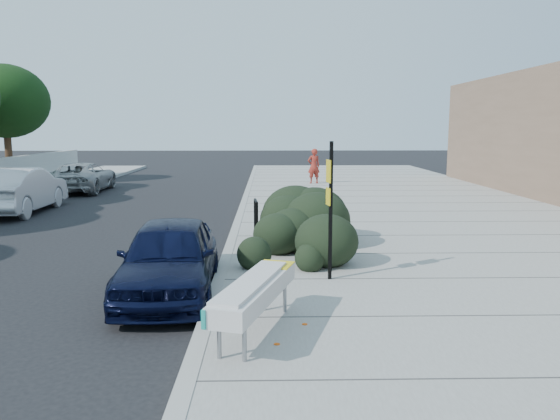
{
  "coord_description": "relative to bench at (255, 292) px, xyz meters",
  "views": [
    {
      "loc": [
        0.89,
        -9.57,
        2.87
      ],
      "look_at": [
        1.17,
        2.76,
        1.0
      ],
      "focal_mm": 35.0,
      "sensor_mm": 36.0,
      "label": 1
    }
  ],
  "objects": [
    {
      "name": "ground",
      "position": [
        -0.72,
        2.59,
        -0.72
      ],
      "size": [
        120.0,
        120.0,
        0.0
      ],
      "primitive_type": "plane",
      "color": "black",
      "rests_on": "ground"
    },
    {
      "name": "wagon_silver",
      "position": [
        -8.22,
        11.53,
        0.06
      ],
      "size": [
        1.76,
        4.74,
        1.55
      ],
      "primitive_type": "imported",
      "rotation": [
        0.0,
        0.0,
        3.17
      ],
      "color": "silver",
      "rests_on": "ground"
    },
    {
      "name": "sign_post",
      "position": [
        1.27,
        2.59,
        0.85
      ],
      "size": [
        0.11,
        0.29,
        2.48
      ],
      "rotation": [
        0.0,
        0.0,
        0.13
      ],
      "color": "black",
      "rests_on": "sidewalk_near"
    },
    {
      "name": "suv_silver",
      "position": [
        -8.22,
        17.76,
        -0.06
      ],
      "size": [
        2.38,
        4.83,
        1.32
      ],
      "primitive_type": "imported",
      "rotation": [
        0.0,
        0.0,
        3.18
      ],
      "color": "#9B9FA1",
      "rests_on": "ground"
    },
    {
      "name": "tree_far_f",
      "position": [
        -13.22,
        21.59,
        3.47
      ],
      "size": [
        4.4,
        4.4,
        6.07
      ],
      "color": "#332114",
      "rests_on": "ground"
    },
    {
      "name": "bike_rack",
      "position": [
        -0.12,
        6.09,
        0.03
      ],
      "size": [
        0.12,
        0.68,
        0.99
      ],
      "rotation": [
        0.0,
        0.0,
        0.09
      ],
      "color": "black",
      "rests_on": "sidewalk_near"
    },
    {
      "name": "curb_near",
      "position": [
        -0.72,
        7.59,
        -0.63
      ],
      "size": [
        0.22,
        50.0,
        0.17
      ],
      "primitive_type": "cube",
      "color": "#9E9E99",
      "rests_on": "ground"
    },
    {
      "name": "pedestrian",
      "position": [
        2.42,
        19.72,
        0.28
      ],
      "size": [
        0.7,
        0.55,
        1.7
      ],
      "primitive_type": "imported",
      "rotation": [
        0.0,
        0.0,
        3.39
      ],
      "color": "maroon",
      "rests_on": "sidewalk_near"
    },
    {
      "name": "bench",
      "position": [
        0.0,
        0.0,
        0.0
      ],
      "size": [
        1.16,
        2.4,
        0.71
      ],
      "rotation": [
        0.0,
        0.0,
        -0.3
      ],
      "color": "gray",
      "rests_on": "sidewalk_near"
    },
    {
      "name": "sedan_navy",
      "position": [
        -1.52,
        2.19,
        -0.06
      ],
      "size": [
        1.74,
        3.95,
        1.32
      ],
      "primitive_type": "imported",
      "rotation": [
        0.0,
        0.0,
        0.05
      ],
      "color": "black",
      "rests_on": "ground"
    },
    {
      "name": "sidewalk_near",
      "position": [
        4.88,
        7.59,
        -0.64
      ],
      "size": [
        11.2,
        50.0,
        0.15
      ],
      "primitive_type": "cube",
      "color": "gray",
      "rests_on": "ground"
    },
    {
      "name": "hedge",
      "position": [
        0.78,
        5.09,
        0.17
      ],
      "size": [
        2.08,
        3.97,
        1.47
      ],
      "primitive_type": "ellipsoid",
      "rotation": [
        0.0,
        0.0,
        0.03
      ],
      "color": "black",
      "rests_on": "sidewalk_near"
    }
  ]
}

